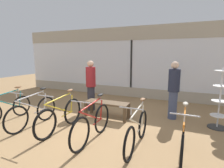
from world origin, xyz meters
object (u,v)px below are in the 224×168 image
(bicycle_far_right, at_px, (183,138))
(accessory_rack, at_px, (219,104))
(bicycle_center_left, at_px, (61,116))
(display_bench, at_px, (107,105))
(bicycle_far_left, at_px, (8,109))
(bicycle_left, at_px, (33,112))
(customer_by_window, at_px, (174,89))
(bicycle_center_right, at_px, (92,124))
(customer_near_rack, at_px, (91,84))
(bicycle_right, at_px, (137,131))

(bicycle_far_right, relative_size, accessory_rack, 1.01)
(bicycle_center_left, xyz_separation_m, bicycle_far_right, (2.95, 0.00, -0.02))
(display_bench, bearing_deg, accessory_rack, 9.14)
(bicycle_far_left, distance_m, bicycle_left, 1.04)
(display_bench, height_order, customer_by_window, customer_by_window)
(bicycle_far_left, xyz_separation_m, customer_by_window, (4.51, 2.16, 0.56))
(bicycle_center_left, distance_m, bicycle_center_right, 1.03)
(bicycle_center_left, bearing_deg, bicycle_far_right, 0.01)
(customer_near_rack, bearing_deg, customer_by_window, 5.87)
(bicycle_left, relative_size, bicycle_right, 1.03)
(display_bench, xyz_separation_m, customer_by_window, (1.90, 0.74, 0.52))
(bicycle_left, relative_size, bicycle_center_left, 0.97)
(bicycle_left, bearing_deg, bicycle_center_left, 4.71)
(bicycle_far_left, relative_size, bicycle_left, 0.94)
(bicycle_far_left, distance_m, customer_by_window, 5.03)
(bicycle_far_right, bearing_deg, bicycle_left, -178.89)
(bicycle_far_left, relative_size, bicycle_center_right, 0.95)
(bicycle_center_right, distance_m, display_bench, 1.53)
(bicycle_center_left, bearing_deg, bicycle_left, -175.29)
(bicycle_center_right, bearing_deg, bicycle_left, 178.20)
(bicycle_far_left, xyz_separation_m, customer_near_rack, (1.78, 1.88, 0.56))
(bicycle_left, xyz_separation_m, bicycle_right, (2.94, 0.07, -0.02))
(bicycle_far_left, xyz_separation_m, bicycle_far_right, (4.88, 0.07, 0.01))
(customer_near_rack, bearing_deg, bicycle_center_right, -58.81)
(bicycle_left, distance_m, bicycle_center_left, 0.90)
(bicycle_far_right, distance_m, customer_by_window, 2.19)
(customer_near_rack, height_order, customer_by_window, customer_by_window)
(bicycle_left, height_order, bicycle_far_right, bicycle_left)
(bicycle_far_right, bearing_deg, customer_near_rack, 149.74)
(display_bench, relative_size, customer_near_rack, 0.79)
(bicycle_right, height_order, accessory_rack, accessory_rack)
(bicycle_left, xyz_separation_m, display_bench, (1.58, 1.43, 0.01))
(bicycle_far_left, xyz_separation_m, bicycle_center_left, (1.93, 0.07, 0.03))
(accessory_rack, distance_m, display_bench, 3.14)
(bicycle_far_right, distance_m, accessory_rack, 2.05)
(bicycle_center_right, distance_m, customer_near_rack, 2.33)
(bicycle_right, distance_m, customer_by_window, 2.24)
(bicycle_center_left, relative_size, display_bench, 1.28)
(bicycle_center_left, distance_m, customer_near_rack, 1.89)
(bicycle_center_right, height_order, customer_near_rack, customer_near_rack)
(bicycle_center_left, distance_m, bicycle_far_right, 2.95)
(bicycle_far_left, xyz_separation_m, bicycle_right, (3.98, 0.06, 0.01))
(bicycle_far_right, distance_m, display_bench, 2.64)
(customer_near_rack, distance_m, customer_by_window, 2.75)
(display_bench, bearing_deg, customer_by_window, 21.26)
(accessory_rack, height_order, display_bench, accessory_rack)
(bicycle_center_right, relative_size, bicycle_right, 1.03)
(bicycle_left, bearing_deg, bicycle_far_left, 179.64)
(bicycle_right, height_order, display_bench, bicycle_right)
(display_bench, bearing_deg, bicycle_center_left, -116.71)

